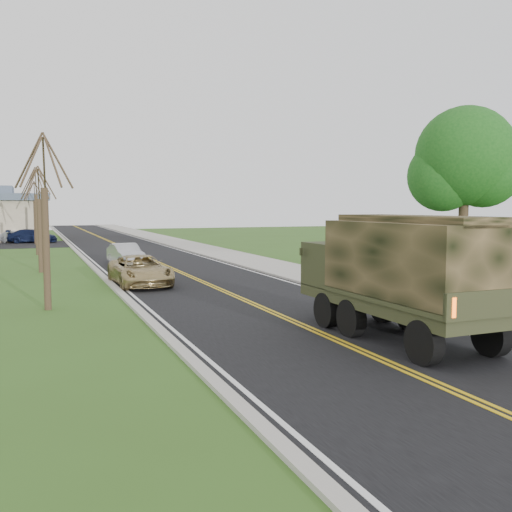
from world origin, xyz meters
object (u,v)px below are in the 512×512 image
military_truck (400,269)px  pickup_navy (440,268)px  suv_champagne (140,270)px  sedan_silver (126,254)px

military_truck → pickup_navy: 12.85m
military_truck → pickup_navy: bearing=44.6°
suv_champagne → pickup_navy: bearing=-18.6°
military_truck → suv_champagne: 13.98m
sedan_silver → pickup_navy: sedan_silver is taller
pickup_navy → sedan_silver: bearing=72.6°
suv_champagne → sedan_silver: (0.78, 9.15, -0.02)m
military_truck → pickup_navy: military_truck is taller
military_truck → sedan_silver: military_truck is taller
sedan_silver → pickup_navy: size_ratio=0.90×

